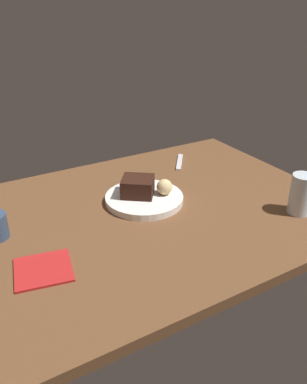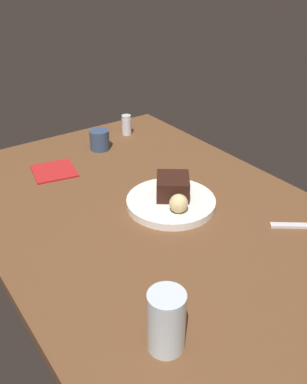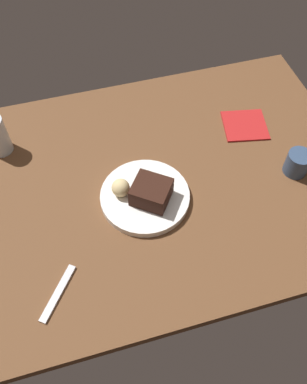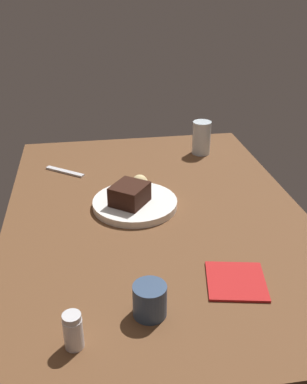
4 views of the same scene
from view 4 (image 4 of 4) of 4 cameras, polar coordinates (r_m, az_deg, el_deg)
name	(u,v)px [view 4 (image 4 of 4)]	position (r cm, az deg, el deg)	size (l,w,h in cm)	color
dining_table	(156,217)	(125.10, 0.29, -3.22)	(120.00, 84.00, 3.00)	brown
dessert_plate	(135,203)	(126.67, -2.43, -1.50)	(24.43, 24.43, 2.11)	white
chocolate_cake_slice	(130,194)	(123.49, -3.13, -0.28)	(9.66, 8.81, 5.67)	black
bread_roll	(140,183)	(130.60, -1.81, 1.20)	(4.94, 4.94, 4.94)	#DBC184
salt_shaker	(73,331)	(84.13, -10.43, -17.37)	(3.63, 3.63, 7.52)	silver
water_glass	(201,138)	(162.37, 6.27, 7.04)	(6.70, 6.70, 12.17)	silver
coffee_cup	(150,300)	(89.11, -0.49, -13.93)	(6.84, 6.84, 6.97)	#334766
dessert_spoon	(65,172)	(150.81, -11.47, 2.62)	(15.00, 1.80, 0.70)	silver
folded_napkin	(236,281)	(100.37, 10.71, -11.33)	(13.21, 12.83, 0.60)	#B21E1E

